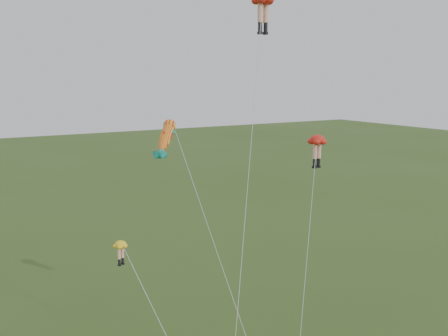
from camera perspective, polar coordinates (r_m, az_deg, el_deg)
legs_kite_red_high at (r=37.29m, az=4.46°, el=18.01°), size 9.74×10.86×24.99m
legs_kite_red_mid at (r=33.04m, az=10.56°, el=2.34°), size 5.94×5.52×15.38m
legs_kite_yellow at (r=30.24m, az=-11.20°, el=-9.86°), size 3.24×7.81×9.59m
fish_kite at (r=33.40m, az=-6.55°, el=3.55°), size 3.37×11.18×16.54m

